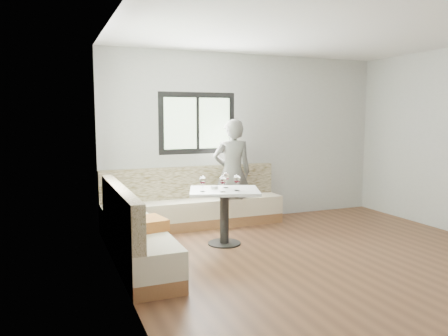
# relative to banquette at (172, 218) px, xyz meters

# --- Properties ---
(room) EXTENTS (5.01, 5.01, 2.81)m
(room) POSITION_rel_banquette_xyz_m (1.51, -1.55, 1.08)
(room) COLOR brown
(room) RESTS_ON ground
(banquette) EXTENTS (2.90, 2.80, 0.95)m
(banquette) POSITION_rel_banquette_xyz_m (0.00, 0.00, 0.00)
(banquette) COLOR #946039
(banquette) RESTS_ON ground
(table) EXTENTS (1.12, 0.99, 0.77)m
(table) POSITION_rel_banquette_xyz_m (0.63, -0.44, 0.24)
(table) COLOR black
(table) RESTS_ON ground
(person) EXTENTS (0.68, 0.51, 1.72)m
(person) POSITION_rel_banquette_xyz_m (1.16, 0.51, 0.53)
(person) COLOR #5D5B55
(person) RESTS_ON ground
(olive_ramekin) EXTENTS (0.10, 0.10, 0.04)m
(olive_ramekin) POSITION_rel_banquette_xyz_m (0.52, -0.34, 0.46)
(olive_ramekin) COLOR white
(olive_ramekin) RESTS_ON table
(wine_glass_a) EXTENTS (0.10, 0.10, 0.22)m
(wine_glass_a) POSITION_rel_banquette_xyz_m (0.29, -0.50, 0.59)
(wine_glass_a) COLOR white
(wine_glass_a) RESTS_ON table
(wine_glass_b) EXTENTS (0.10, 0.10, 0.22)m
(wine_glass_b) POSITION_rel_banquette_xyz_m (0.53, -0.62, 0.59)
(wine_glass_b) COLOR white
(wine_glass_b) RESTS_ON table
(wine_glass_c) EXTENTS (0.10, 0.10, 0.22)m
(wine_glass_c) POSITION_rel_banquette_xyz_m (0.75, -0.60, 0.59)
(wine_glass_c) COLOR white
(wine_glass_c) RESTS_ON table
(wine_glass_d) EXTENTS (0.10, 0.10, 0.22)m
(wine_glass_d) POSITION_rel_banquette_xyz_m (0.70, -0.32, 0.59)
(wine_glass_d) COLOR white
(wine_glass_d) RESTS_ON table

